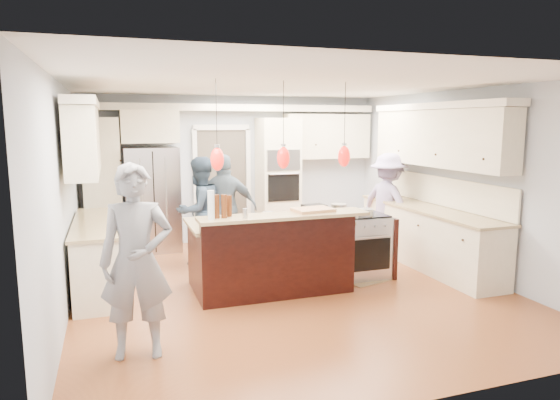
% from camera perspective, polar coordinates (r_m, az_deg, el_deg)
% --- Properties ---
extents(ground_plane, '(6.00, 6.00, 0.00)m').
position_cam_1_polar(ground_plane, '(6.88, 0.95, -9.94)').
color(ground_plane, '#A4572D').
rests_on(ground_plane, ground).
extents(room_shell, '(5.54, 6.04, 2.72)m').
position_cam_1_polar(room_shell, '(6.53, 0.99, 5.36)').
color(room_shell, '#B2BCC6').
rests_on(room_shell, ground).
extents(refrigerator, '(0.90, 0.70, 1.80)m').
position_cam_1_polar(refrigerator, '(8.89, -14.36, 0.06)').
color(refrigerator, '#B7B7BC').
rests_on(refrigerator, ground).
extents(oven_column, '(0.72, 0.69, 2.30)m').
position_cam_1_polar(oven_column, '(9.34, -0.22, 2.30)').
color(oven_column, beige).
rests_on(oven_column, ground).
extents(back_upper_cabinets, '(5.30, 0.61, 2.54)m').
position_cam_1_polar(back_upper_cabinets, '(9.03, -9.50, 5.25)').
color(back_upper_cabinets, beige).
rests_on(back_upper_cabinets, ground).
extents(right_counter_run, '(0.64, 3.10, 2.51)m').
position_cam_1_polar(right_counter_run, '(8.02, 16.90, 0.14)').
color(right_counter_run, beige).
rests_on(right_counter_run, ground).
extents(left_cabinets, '(0.64, 2.30, 2.51)m').
position_cam_1_polar(left_cabinets, '(7.03, -20.48, -1.21)').
color(left_cabinets, beige).
rests_on(left_cabinets, ground).
extents(kitchen_island, '(2.10, 1.46, 1.12)m').
position_cam_1_polar(kitchen_island, '(6.73, -1.23, -6.05)').
color(kitchen_island, black).
rests_on(kitchen_island, ground).
extents(island_range, '(0.82, 0.71, 0.92)m').
position_cam_1_polar(island_range, '(7.34, 9.16, -5.14)').
color(island_range, '#B7B7BC').
rests_on(island_range, ground).
extents(pendant_lights, '(1.75, 0.15, 1.03)m').
position_cam_1_polar(pendant_lights, '(5.96, 0.39, 4.90)').
color(pendant_lights, black).
rests_on(pendant_lights, ground).
extents(person_bar_end, '(0.73, 0.53, 1.85)m').
position_cam_1_polar(person_bar_end, '(4.89, -16.09, -6.78)').
color(person_bar_end, gray).
rests_on(person_bar_end, ground).
extents(person_far_left, '(1.03, 0.96, 1.69)m').
position_cam_1_polar(person_far_left, '(7.92, -9.17, -1.23)').
color(person_far_left, '#2B3E55').
rests_on(person_far_left, ground).
extents(person_far_right, '(1.08, 0.66, 1.72)m').
position_cam_1_polar(person_far_right, '(8.03, -6.26, -0.92)').
color(person_far_right, slate).
rests_on(person_far_right, ground).
extents(person_range_side, '(0.94, 1.24, 1.71)m').
position_cam_1_polar(person_range_side, '(8.69, 12.30, -0.37)').
color(person_range_side, '#9286B4').
rests_on(person_range_side, ground).
extents(floor_rug, '(0.91, 1.12, 0.01)m').
position_cam_1_polar(floor_rug, '(7.47, 8.41, -8.45)').
color(floor_rug, '#8C6E4C').
rests_on(floor_rug, ground).
extents(water_bottle, '(0.10, 0.10, 0.34)m').
position_cam_1_polar(water_bottle, '(5.71, -7.88, -0.57)').
color(water_bottle, silver).
rests_on(water_bottle, kitchen_island).
extents(beer_bottle_a, '(0.08, 0.08, 0.27)m').
position_cam_1_polar(beer_bottle_a, '(5.80, -7.27, -0.73)').
color(beer_bottle_a, '#4D240D').
rests_on(beer_bottle_a, kitchen_island).
extents(beer_bottle_b, '(0.08, 0.08, 0.28)m').
position_cam_1_polar(beer_bottle_b, '(5.80, -6.41, -0.71)').
color(beer_bottle_b, '#4D240D').
rests_on(beer_bottle_b, kitchen_island).
extents(beer_bottle_c, '(0.08, 0.08, 0.25)m').
position_cam_1_polar(beer_bottle_c, '(5.89, -5.82, -0.66)').
color(beer_bottle_c, '#4D240D').
rests_on(beer_bottle_c, kitchen_island).
extents(drink_can, '(0.07, 0.07, 0.11)m').
position_cam_1_polar(drink_can, '(5.78, -4.00, -1.53)').
color(drink_can, '#B7B7BC').
rests_on(drink_can, kitchen_island).
extents(cutting_board, '(0.51, 0.39, 0.04)m').
position_cam_1_polar(cutting_board, '(6.23, 3.80, -1.12)').
color(cutting_board, tan).
rests_on(cutting_board, kitchen_island).
extents(pot_large, '(0.23, 0.23, 0.13)m').
position_cam_1_polar(pot_large, '(7.27, 6.73, -0.95)').
color(pot_large, '#B7B7BC').
rests_on(pot_large, island_range).
extents(pot_small, '(0.20, 0.20, 0.10)m').
position_cam_1_polar(pot_small, '(7.09, 9.77, -1.39)').
color(pot_small, '#B7B7BC').
rests_on(pot_small, island_range).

